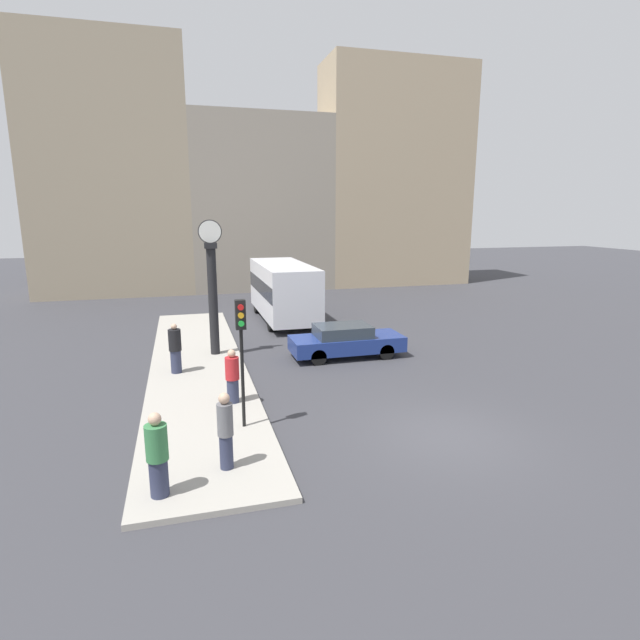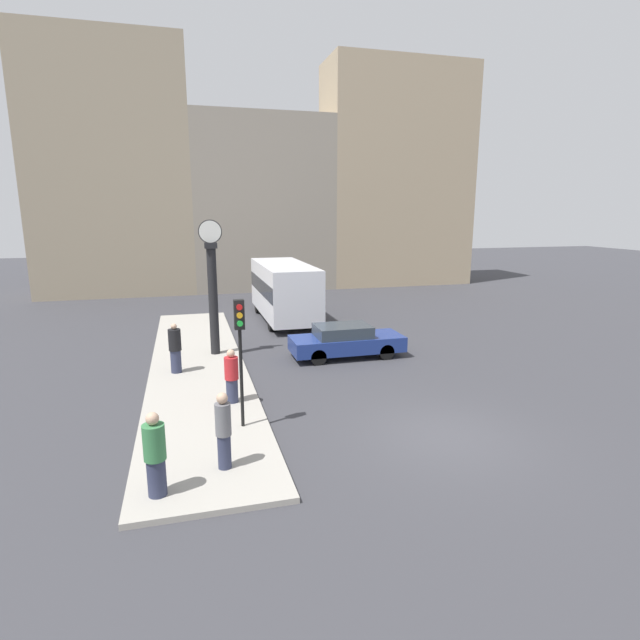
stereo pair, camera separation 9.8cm
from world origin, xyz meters
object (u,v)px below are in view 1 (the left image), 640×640
object	(u,v)px
pedestrian_green_hoodie	(157,455)
pedestrian_black_jacket	(175,349)
sedan_car	(346,341)
street_clock	(213,291)
bus_distant	(283,288)
pedestrian_red_top	(232,377)
traffic_light_near	(241,337)
pedestrian_grey_jacket	(225,431)

from	to	relation	value
pedestrian_green_hoodie	pedestrian_black_jacket	distance (m)	8.04
sedan_car	pedestrian_black_jacket	xyz separation A→B (m)	(-6.53, -0.70, 0.34)
sedan_car	street_clock	size ratio (longest dim) A/B	0.85
bus_distant	sedan_car	bearing A→B (deg)	-82.25
bus_distant	pedestrian_red_top	xyz separation A→B (m)	(-3.87, -11.56, -0.78)
traffic_light_near	pedestrian_red_top	bearing A→B (deg)	93.30
pedestrian_red_top	pedestrian_green_hoodie	xyz separation A→B (m)	(-1.93, -4.67, 0.07)
pedestrian_black_jacket	bus_distant	bearing A→B (deg)	56.06
street_clock	pedestrian_black_jacket	bearing A→B (deg)	-125.32
bus_distant	street_clock	bearing A→B (deg)	-123.45
pedestrian_green_hoodie	pedestrian_black_jacket	world-z (taller)	pedestrian_black_jacket
pedestrian_black_jacket	pedestrian_grey_jacket	distance (m)	7.36
sedan_car	street_clock	world-z (taller)	street_clock
pedestrian_red_top	bus_distant	bearing A→B (deg)	71.50
bus_distant	pedestrian_black_jacket	world-z (taller)	bus_distant
street_clock	pedestrian_grey_jacket	size ratio (longest dim) A/B	3.00
street_clock	pedestrian_green_hoodie	world-z (taller)	street_clock
traffic_light_near	pedestrian_black_jacket	distance (m)	5.68
pedestrian_green_hoodie	sedan_car	bearing A→B (deg)	52.01
sedan_car	pedestrian_black_jacket	bearing A→B (deg)	-173.89
sedan_car	pedestrian_green_hoodie	distance (m)	11.08
pedestrian_black_jacket	pedestrian_red_top	bearing A→B (deg)	-63.94
traffic_light_near	pedestrian_black_jacket	world-z (taller)	traffic_light_near
sedan_car	pedestrian_red_top	distance (m)	6.36
pedestrian_black_jacket	traffic_light_near	bearing A→B (deg)	-71.29
sedan_car	pedestrian_green_hoodie	size ratio (longest dim) A/B	2.54
street_clock	pedestrian_green_hoodie	size ratio (longest dim) A/B	2.99
sedan_car	street_clock	distance (m)	5.61
pedestrian_red_top	pedestrian_grey_jacket	bearing A→B (deg)	-97.84
traffic_light_near	pedestrian_grey_jacket	size ratio (longest dim) A/B	1.94
pedestrian_red_top	street_clock	bearing A→B (deg)	91.62
street_clock	pedestrian_red_top	size ratio (longest dim) A/B	3.24
pedestrian_red_top	pedestrian_green_hoodie	world-z (taller)	pedestrian_green_hoodie
pedestrian_black_jacket	pedestrian_green_hoodie	bearing A→B (deg)	-92.04
traffic_light_near	pedestrian_green_hoodie	bearing A→B (deg)	-125.40
pedestrian_green_hoodie	pedestrian_grey_jacket	size ratio (longest dim) A/B	1.00
traffic_light_near	street_clock	xyz separation A→B (m)	(-0.26, 7.27, 0.09)
traffic_light_near	pedestrian_green_hoodie	world-z (taller)	traffic_light_near
sedan_car	pedestrian_green_hoodie	bearing A→B (deg)	-127.99
street_clock	pedestrian_grey_jacket	xyz separation A→B (m)	(-0.38, -9.38, -1.66)
bus_distant	traffic_light_near	distance (m)	13.90
sedan_car	bus_distant	bearing A→B (deg)	97.75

